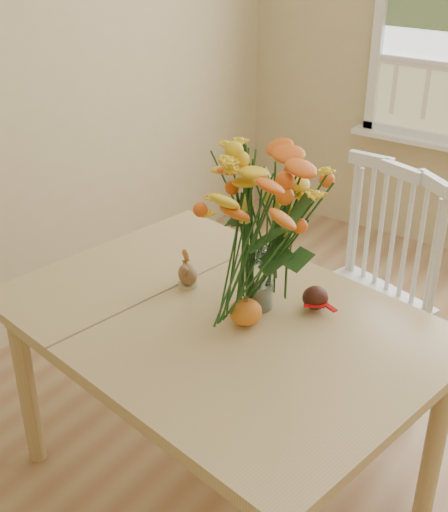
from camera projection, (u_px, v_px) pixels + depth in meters
The scene contains 6 objects.
dining_table at pixel (221, 339), 2.32m from camera, with size 1.58×1.25×0.77m.
windsor_chair at pixel (370, 284), 2.82m from camera, with size 0.61×0.60×1.06m.
flower_vase at pixel (261, 221), 2.18m from camera, with size 0.45×0.45×0.54m.
pumpkin at pixel (246, 313), 2.22m from camera, with size 0.11×0.11×0.08m, color orange.
turkey_figurine at pixel (188, 274), 2.44m from camera, with size 0.11×0.11×0.12m.
dark_gourd at pixel (315, 299), 2.30m from camera, with size 0.12×0.09×0.08m.
Camera 1 is at (0.51, -1.75, 2.02)m, focal length 48.00 mm.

